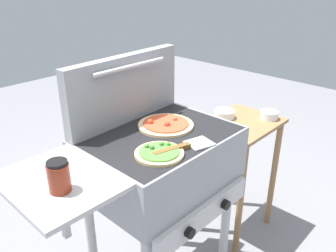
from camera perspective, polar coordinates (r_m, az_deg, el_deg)
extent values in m
cube|color=gray|center=(1.52, -1.30, -5.38)|extent=(0.64, 0.48, 0.24)
cube|color=black|center=(1.46, -1.34, -1.44)|extent=(0.61, 0.46, 0.01)
cube|color=#B5B5B5|center=(1.22, -17.56, -8.80)|extent=(0.32, 0.41, 0.02)
cube|color=#B5B5B5|center=(1.28, -16.92, -12.97)|extent=(0.02, 0.02, 0.24)
cube|color=#B5B5B5|center=(1.48, 5.98, -14.43)|extent=(0.58, 0.02, 0.10)
cylinder|color=black|center=(1.40, 3.63, -17.16)|extent=(0.04, 0.02, 0.04)
cylinder|color=black|center=(1.55, 9.49, -12.66)|extent=(0.04, 0.02, 0.04)
cylinder|color=#B5B5B5|center=(1.86, 9.33, -16.39)|extent=(0.04, 0.04, 0.66)
cylinder|color=#B5B5B5|center=(1.77, -12.32, -19.06)|extent=(0.04, 0.04, 0.66)
cylinder|color=#B5B5B5|center=(2.04, 0.36, -11.79)|extent=(0.04, 0.04, 0.66)
cube|color=gray|center=(1.55, -7.09, 6.07)|extent=(0.63, 0.08, 0.30)
cylinder|color=#B7B7BC|center=(1.49, -6.18, 9.72)|extent=(0.38, 0.02, 0.02)
cylinder|color=#E0C17F|center=(1.30, -1.45, -4.57)|extent=(0.19, 0.19, 0.01)
cylinder|color=#4C8C38|center=(1.29, -1.45, -4.23)|extent=(0.15, 0.15, 0.01)
sphere|color=#457D31|center=(1.33, -1.07, -2.96)|extent=(0.02, 0.02, 0.02)
sphere|color=#55992A|center=(1.33, 0.05, -2.97)|extent=(0.02, 0.02, 0.02)
sphere|color=#3D6936|center=(1.31, -2.62, -3.58)|extent=(0.02, 0.02, 0.02)
sphere|color=#527D2B|center=(1.32, -3.52, -3.32)|extent=(0.02, 0.02, 0.02)
cylinder|color=beige|center=(1.53, -0.37, 0.14)|extent=(0.25, 0.25, 0.01)
cylinder|color=#D14C2D|center=(1.53, -0.37, 0.44)|extent=(0.20, 0.20, 0.01)
sphere|color=red|center=(1.52, -2.95, 0.66)|extent=(0.03, 0.03, 0.03)
sphere|color=red|center=(1.50, -0.12, 0.27)|extent=(0.03, 0.03, 0.03)
sphere|color=#E83F2A|center=(1.50, -0.02, 0.34)|extent=(0.02, 0.02, 0.02)
sphere|color=#B45130|center=(1.55, 1.18, 1.15)|extent=(0.02, 0.02, 0.02)
cylinder|color=maroon|center=(1.13, -17.52, -8.12)|extent=(0.07, 0.07, 0.09)
cylinder|color=black|center=(1.11, -17.86, -5.81)|extent=(0.06, 0.06, 0.01)
cube|color=#B7BABF|center=(1.38, 5.17, -2.84)|extent=(0.12, 0.11, 0.01)
cube|color=brown|center=(1.31, 0.63, -4.01)|extent=(0.16, 0.06, 0.02)
cube|color=olive|center=(2.01, 11.99, 0.49)|extent=(0.44, 0.36, 0.02)
cylinder|color=olive|center=(1.99, 11.79, -12.26)|extent=(0.04, 0.04, 0.73)
cylinder|color=olive|center=(2.27, 16.97, -7.78)|extent=(0.04, 0.04, 0.73)
cylinder|color=olive|center=(2.12, 4.88, -9.13)|extent=(0.04, 0.04, 0.73)
cylinder|color=olive|center=(2.39, 10.62, -5.34)|extent=(0.04, 0.04, 0.73)
cylinder|color=silver|center=(2.03, 9.27, 1.96)|extent=(0.12, 0.12, 0.04)
cylinder|color=beige|center=(2.03, 9.26, 1.78)|extent=(0.10, 0.10, 0.02)
cylinder|color=silver|center=(2.07, 16.32, 1.75)|extent=(0.10, 0.10, 0.04)
cylinder|color=maroon|center=(2.08, 16.29, 1.57)|extent=(0.08, 0.08, 0.02)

